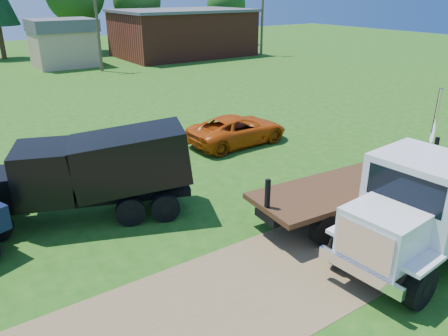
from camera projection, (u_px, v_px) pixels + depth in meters
ground at (319, 259)px, 12.99m from camera, size 140.00×140.00×0.00m
dirt_track at (319, 259)px, 12.99m from camera, size 120.00×4.20×0.01m
white_semi_tractor at (422, 210)px, 12.32m from camera, size 8.20×3.30×4.88m
black_dump_truck at (92, 171)px, 14.85m from camera, size 7.33×4.43×3.14m
orange_pickup at (238, 130)px, 22.47m from camera, size 5.46×2.66×1.49m
flatbed_trailer at (359, 188)px, 15.53m from camera, size 8.44×3.09×2.12m
spectator_b at (94, 158)px, 18.31m from camera, size 0.93×0.76×1.78m
brick_building at (183, 33)px, 51.92m from camera, size 15.40×10.40×5.30m
tan_shed at (64, 42)px, 44.70m from camera, size 6.20×5.40×4.70m
utility_poles at (97, 21)px, 41.06m from camera, size 42.20×0.28×9.00m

